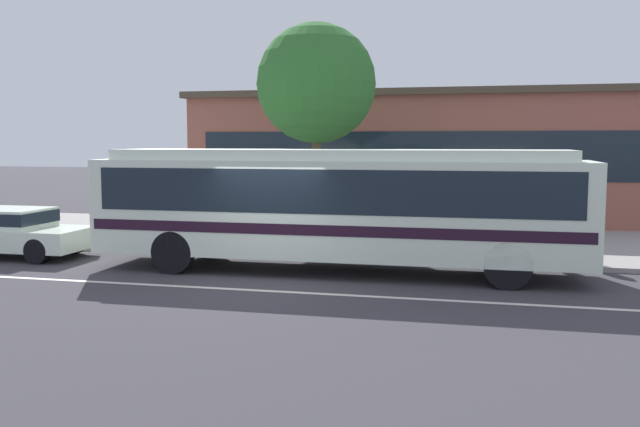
{
  "coord_description": "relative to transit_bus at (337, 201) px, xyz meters",
  "views": [
    {
      "loc": [
        4.61,
        -14.0,
        3.05
      ],
      "look_at": [
        0.69,
        2.26,
        1.3
      ],
      "focal_mm": 38.53,
      "sensor_mm": 36.0,
      "label": 1
    }
  ],
  "objects": [
    {
      "name": "station_building",
      "position": [
        1.82,
        13.05,
        0.79
      ],
      "size": [
        19.33,
        9.36,
        4.92
      ],
      "color": "#985546",
      "rests_on": "ground_plane"
    },
    {
      "name": "sedan_behind_bus",
      "position": [
        -9.07,
        0.06,
        -0.95
      ],
      "size": [
        4.39,
        1.84,
        1.29
      ],
      "color": "white",
      "rests_on": "ground_plane"
    },
    {
      "name": "pedestrian_waiting_near_sign",
      "position": [
        5.62,
        2.35,
        -0.56
      ],
      "size": [
        0.45,
        0.45,
        1.69
      ],
      "color": "#7D694D",
      "rests_on": "sidewalk_slab"
    },
    {
      "name": "transit_bus",
      "position": [
        0.0,
        0.0,
        0.0
      ],
      "size": [
        11.4,
        2.54,
        2.87
      ],
      "color": "silver",
      "rests_on": "ground_plane"
    },
    {
      "name": "street_tree_near_stop",
      "position": [
        -1.65,
        4.66,
        3.11
      ],
      "size": [
        3.59,
        3.59,
        6.48
      ],
      "color": "brown",
      "rests_on": "sidewalk_slab"
    },
    {
      "name": "pedestrian_walking_along_curb",
      "position": [
        4.8,
        2.07,
        -0.55
      ],
      "size": [
        0.36,
        0.36,
        1.7
      ],
      "color": "navy",
      "rests_on": "sidewalk_slab"
    },
    {
      "name": "ground_plane",
      "position": [
        -1.26,
        -1.6,
        -1.67
      ],
      "size": [
        120.0,
        120.0,
        0.0
      ],
      "primitive_type": "plane",
      "color": "#3A383E"
    },
    {
      "name": "bus_stop_sign",
      "position": [
        3.85,
        2.03,
        0.08
      ],
      "size": [
        0.11,
        0.44,
        2.54
      ],
      "color": "gray",
      "rests_on": "sidewalk_slab"
    },
    {
      "name": "sidewalk_slab",
      "position": [
        -1.26,
        5.35,
        -1.61
      ],
      "size": [
        60.0,
        8.0,
        0.12
      ],
      "primitive_type": "cube",
      "color": "#989390",
      "rests_on": "ground_plane"
    },
    {
      "name": "lane_stripe_center",
      "position": [
        -1.26,
        -2.4,
        -1.67
      ],
      "size": [
        56.0,
        0.16,
        0.01
      ],
      "primitive_type": "cube",
      "color": "silver",
      "rests_on": "ground_plane"
    }
  ]
}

